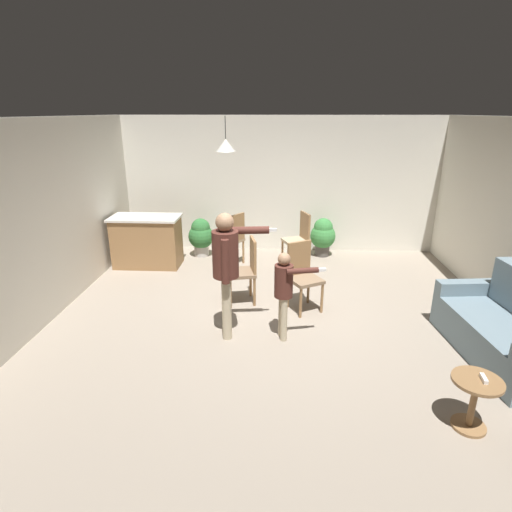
{
  "coord_description": "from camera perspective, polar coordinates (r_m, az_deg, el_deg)",
  "views": [
    {
      "loc": [
        0.0,
        -5.21,
        2.77
      ],
      "look_at": [
        -0.29,
        -0.18,
        1.0
      ],
      "focal_mm": 29.03,
      "sensor_mm": 36.0,
      "label": 1
    }
  ],
  "objects": [
    {
      "name": "dining_chair_spare",
      "position": [
        6.2,
        -1.46,
        -1.67
      ],
      "size": [
        0.5,
        0.5,
        1.0
      ],
      "rotation": [
        0.0,
        0.0,
        1.8
      ],
      "color": "olive",
      "rests_on": "ground"
    },
    {
      "name": "dining_chair_near_wall",
      "position": [
        7.78,
        5.93,
        2.63
      ],
      "size": [
        0.54,
        0.54,
        1.0
      ],
      "rotation": [
        0.0,
        0.0,
        1.95
      ],
      "color": "olive",
      "rests_on": "ground"
    },
    {
      "name": "ceiling_light_pendant",
      "position": [
        6.9,
        -4.2,
        15.0
      ],
      "size": [
        0.32,
        0.32,
        0.55
      ],
      "color": "silver"
    },
    {
      "name": "couch_floral",
      "position": [
        5.73,
        31.32,
        -8.88
      ],
      "size": [
        1.03,
        1.88,
        1.0
      ],
      "rotation": [
        0.0,
        0.0,
        1.67
      ],
      "color": "slate",
      "rests_on": "ground"
    },
    {
      "name": "wall_back",
      "position": [
        8.53,
        3.3,
        9.74
      ],
      "size": [
        6.4,
        0.1,
        2.7
      ],
      "primitive_type": "cube",
      "color": "silver",
      "rests_on": "ground"
    },
    {
      "name": "potted_plant_by_wall",
      "position": [
        8.34,
        -7.6,
        2.83
      ],
      "size": [
        0.5,
        0.5,
        0.77
      ],
      "color": "#B7B2AD",
      "rests_on": "ground"
    },
    {
      "name": "person_child",
      "position": [
        5.14,
        3.93,
        -4.2
      ],
      "size": [
        0.62,
        0.33,
        1.16
      ],
      "rotation": [
        0.0,
        0.0,
        -1.35
      ],
      "color": "tan",
      "rests_on": "ground"
    },
    {
      "name": "ground",
      "position": [
        5.9,
        2.94,
        -8.66
      ],
      "size": [
        7.68,
        7.68,
        0.0
      ],
      "primitive_type": "plane",
      "color": "gray"
    },
    {
      "name": "potted_plant_corner",
      "position": [
        8.38,
        9.19,
        2.85
      ],
      "size": [
        0.5,
        0.5,
        0.77
      ],
      "color": "#4C4742",
      "rests_on": "ground"
    },
    {
      "name": "kitchen_counter",
      "position": [
        7.97,
        -14.77,
        1.99
      ],
      "size": [
        1.26,
        0.66,
        0.95
      ],
      "color": "olive",
      "rests_on": "ground"
    },
    {
      "name": "wall_left",
      "position": [
        6.28,
        -27.54,
        4.08
      ],
      "size": [
        0.1,
        6.4,
        2.7
      ],
      "primitive_type": "cube",
      "color": "silver",
      "rests_on": "ground"
    },
    {
      "name": "person_adult",
      "position": [
        5.1,
        -4.06,
        -0.84
      ],
      "size": [
        0.78,
        0.53,
        1.63
      ],
      "rotation": [
        0.0,
        0.0,
        -1.45
      ],
      "color": "tan",
      "rests_on": "ground"
    },
    {
      "name": "spare_remote_on_table",
      "position": [
        4.3,
        28.88,
        -14.57
      ],
      "size": [
        0.05,
        0.13,
        0.04
      ],
      "primitive_type": "cube",
      "rotation": [
        0.0,
        0.0,
        3.03
      ],
      "color": "white",
      "rests_on": "side_table_by_couch"
    },
    {
      "name": "side_table_by_couch",
      "position": [
        4.4,
        27.83,
        -16.87
      ],
      "size": [
        0.44,
        0.44,
        0.52
      ],
      "color": "olive",
      "rests_on": "ground"
    },
    {
      "name": "dining_chair_by_counter",
      "position": [
        7.74,
        -3.23,
        2.62
      ],
      "size": [
        0.58,
        0.58,
        1.0
      ],
      "rotation": [
        0.0,
        0.0,
        0.97
      ],
      "color": "olive",
      "rests_on": "ground"
    },
    {
      "name": "dining_chair_centre_back",
      "position": [
        6.02,
        6.45,
        -2.43
      ],
      "size": [
        0.57,
        0.57,
        1.0
      ],
      "rotation": [
        0.0,
        0.0,
        3.65
      ],
      "color": "olive",
      "rests_on": "ground"
    }
  ]
}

